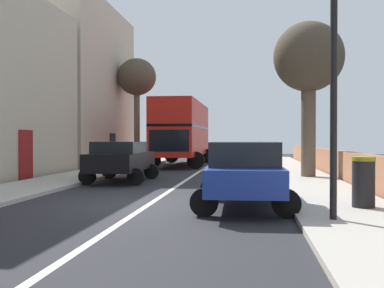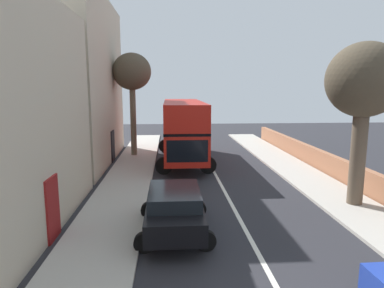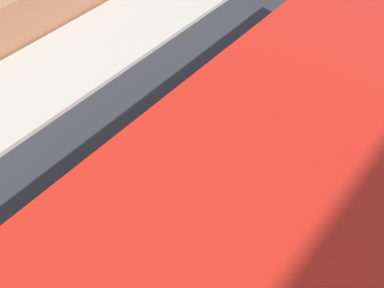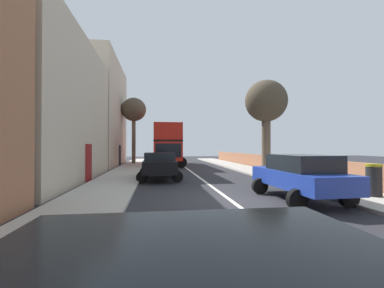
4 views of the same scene
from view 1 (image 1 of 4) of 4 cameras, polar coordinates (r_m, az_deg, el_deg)
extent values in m
plane|color=#28282D|center=(12.11, -5.48, -7.59)|extent=(84.00, 84.00, 0.00)
cube|color=silver|center=(12.11, -5.48, -7.57)|extent=(0.16, 54.00, 0.01)
cube|color=#B2ADA3|center=(12.03, 18.15, -7.38)|extent=(2.60, 60.00, 0.12)
cube|color=maroon|center=(19.90, -20.04, -1.36)|extent=(0.08, 1.10, 2.10)
cube|color=beige|center=(31.91, -13.40, 7.06)|extent=(4.00, 11.52, 10.62)
cube|color=black|center=(31.06, -9.87, -0.62)|extent=(0.08, 1.10, 2.10)
cube|color=red|center=(29.69, -1.22, 0.29)|extent=(2.51, 10.01, 1.70)
cube|color=black|center=(29.70, -1.22, 2.09)|extent=(2.53, 9.91, 0.16)
cube|color=red|center=(29.73, -1.22, 3.69)|extent=(2.51, 10.01, 1.50)
cube|color=black|center=(24.77, -2.89, 0.42)|extent=(2.20, 0.06, 1.19)
cylinder|color=black|center=(26.18, 0.48, -2.05)|extent=(1.00, 0.30, 1.00)
cylinder|color=black|center=(26.59, -5.01, -2.01)|extent=(1.00, 0.30, 1.00)
cylinder|color=black|center=(32.94, 1.85, -1.50)|extent=(1.00, 0.30, 1.00)
cylinder|color=black|center=(33.27, -2.55, -1.48)|extent=(1.00, 0.30, 1.00)
cube|color=black|center=(18.66, -8.80, -2.15)|extent=(1.84, 4.44, 0.69)
cube|color=black|center=(18.42, -8.99, -0.42)|extent=(1.69, 2.45, 0.45)
cylinder|color=black|center=(20.27, -10.29, -3.36)|extent=(0.64, 0.22, 0.64)
cylinder|color=black|center=(19.80, -5.09, -3.45)|extent=(0.64, 0.22, 0.64)
cylinder|color=black|center=(17.67, -12.95, -3.96)|extent=(0.64, 0.22, 0.64)
cylinder|color=black|center=(17.12, -7.03, -4.09)|extent=(0.64, 0.22, 0.64)
cube|color=#1E389E|center=(11.51, 6.53, -4.10)|extent=(1.85, 4.36, 0.60)
cube|color=black|center=(11.26, 6.55, -1.21)|extent=(1.67, 2.41, 0.58)
cylinder|color=black|center=(12.91, 2.44, -5.64)|extent=(0.64, 0.23, 0.64)
cylinder|color=black|center=(12.93, 10.47, -5.64)|extent=(0.64, 0.23, 0.64)
cylinder|color=black|center=(10.26, 1.54, -7.27)|extent=(0.64, 0.23, 0.64)
cylinder|color=black|center=(10.28, 11.68, -7.27)|extent=(0.64, 0.23, 0.64)
cylinder|color=brown|center=(32.34, -6.90, 2.59)|extent=(0.42, 0.42, 5.43)
ellipsoid|color=#4C4233|center=(32.62, -6.91, 8.32)|extent=(2.71, 2.71, 2.59)
cylinder|color=brown|center=(20.23, 14.33, 2.49)|extent=(0.62, 0.62, 4.54)
ellipsoid|color=#4C4233|center=(20.52, 14.35, 10.52)|extent=(2.99, 2.99, 2.99)
cylinder|color=black|center=(9.67, 17.28, 8.87)|extent=(0.14, 0.14, 6.00)
cylinder|color=black|center=(11.53, 20.62, -4.71)|extent=(0.52, 0.52, 1.09)
cylinder|color=olive|center=(11.49, 20.63, -1.75)|extent=(0.55, 0.55, 0.10)
camera|label=2|loc=(9.27, -30.20, 20.74)|focal=31.47mm
camera|label=3|loc=(29.09, -0.76, 7.95)|focal=25.89mm
camera|label=4|loc=(6.01, -54.19, 2.40)|focal=23.50mm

